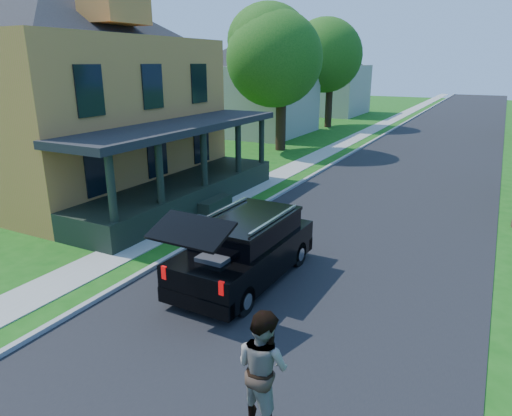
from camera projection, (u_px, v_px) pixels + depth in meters
The scene contains 12 objects.
ground at pixel (275, 324), 9.58m from camera, with size 140.00×140.00×0.00m, color #135010.
street at pixel (425, 157), 26.41m from camera, with size 8.00×120.00×0.02m, color black.
curb at pixel (356, 151), 28.22m from camera, with size 0.15×120.00×0.12m, color gray.
sidewalk at pixel (332, 149), 28.91m from camera, with size 1.30×120.00×0.03m, color gray.
front_walk at pixel (131, 195), 18.87m from camera, with size 6.50×1.20×0.03m, color gray.
main_house at pixel (61, 71), 18.85m from camera, with size 15.56×15.56×10.10m.
neighbor_house_mid at pixel (253, 77), 34.53m from camera, with size 12.78×12.78×8.30m.
neighbor_house_far at pixel (325, 73), 47.98m from camera, with size 12.78×12.78×8.30m.
black_suv at pixel (245, 249), 11.29m from camera, with size 1.91×4.80×2.23m.
skateboarder at pixel (263, 367), 6.09m from camera, with size 0.97×0.86×1.68m.
tree_left_mid at pixel (281, 44), 26.86m from camera, with size 7.27×6.87×9.28m.
tree_left_far at pixel (331, 52), 37.13m from camera, with size 6.53×6.33×9.35m.
Camera 1 is at (3.58, -7.59, 5.25)m, focal length 32.00 mm.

